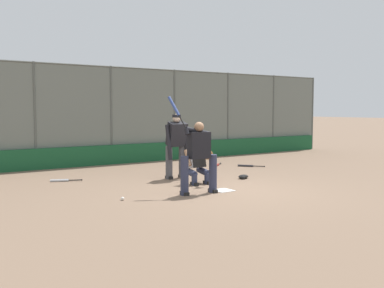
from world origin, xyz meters
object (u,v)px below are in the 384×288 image
Objects in this scene: spare_bat_first_base_side at (217,165)px; spare_bat_by_padding at (62,180)px; batter_at_plate at (199,155)px; umpire_home at (176,144)px; catcher_behind_plate at (198,161)px; fielding_glove_on_dirt at (243,177)px; spare_bat_third_base_side at (248,166)px; baseball_loose at (123,199)px.

spare_bat_by_padding is at bearing -35.59° from spare_bat_first_base_side.
batter_at_plate is 1.24× the size of umpire_home.
catcher_behind_plate is 1.62m from fielding_glove_on_dirt.
batter_at_plate is 3.28× the size of spare_bat_first_base_side.
umpire_home is 5.63× the size of fielding_glove_on_dirt.
spare_bat_first_base_side is (-2.61, -1.54, -0.93)m from umpire_home.
spare_bat_third_base_side is at bearing -160.77° from spare_bat_by_padding.
fielding_glove_on_dirt is (1.81, 1.87, 0.02)m from spare_bat_third_base_side.
batter_at_plate is 7.00× the size of fielding_glove_on_dirt.
fielding_glove_on_dirt is (-1.53, 0.02, -0.53)m from catcher_behind_plate.
umpire_home is at bearing -35.91° from fielding_glove_on_dirt.
umpire_home reaches higher than catcher_behind_plate.
baseball_loose reaches higher than spare_bat_first_base_side.
fielding_glove_on_dirt reaches higher than spare_bat_third_base_side.
spare_bat_third_base_side is (-3.31, -0.79, -0.93)m from umpire_home.
batter_at_plate is 5.10m from spare_bat_first_base_side.
spare_bat_third_base_side and spare_bat_first_base_side have the same top height.
fielding_glove_on_dirt is at bearing -177.97° from catcher_behind_plate.
catcher_behind_plate is 1.52× the size of spare_bat_third_base_side.
baseball_loose is at bearing 75.99° from spare_bat_third_base_side.
spare_bat_third_base_side is (-4.10, -2.96, -0.86)m from batter_at_plate.
batter_at_plate is at bearing 87.40° from spare_bat_third_base_side.
baseball_loose is (5.85, 2.65, 0.00)m from spare_bat_third_base_side.
fielding_glove_on_dirt is (-1.50, 1.08, -0.91)m from umpire_home.
batter_at_plate is at bearing 8.91° from spare_bat_first_base_side.
baseball_loose is at bearing 20.32° from catcher_behind_plate.
umpire_home reaches higher than fielding_glove_on_dirt.
fielding_glove_on_dirt is 4.11m from baseball_loose.
spare_bat_by_padding is 6.13m from spare_bat_third_base_side.
batter_at_plate is at bearing 170.14° from baseball_loose.
spare_bat_first_base_side is 6.17m from baseball_loose.
umpire_home is (-0.03, -1.07, 0.38)m from catcher_behind_plate.
baseball_loose is (1.75, -0.30, -0.86)m from batter_at_plate.
spare_bat_third_base_side is 2.34× the size of fielding_glove_on_dirt.
catcher_behind_plate reaches higher than spare_bat_third_base_side.
spare_bat_by_padding and spare_bat_first_base_side have the same top height.
catcher_behind_plate is at bearing 163.59° from spare_bat_by_padding.
spare_bat_by_padding is at bearing -21.13° from umpire_home.
spare_bat_by_padding is at bearing 47.19° from spare_bat_third_base_side.
catcher_behind_plate is at bearing 80.62° from spare_bat_third_base_side.
umpire_home is 3.21m from spare_bat_by_padding.
spare_bat_by_padding is (2.01, -3.43, -0.86)m from batter_at_plate.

